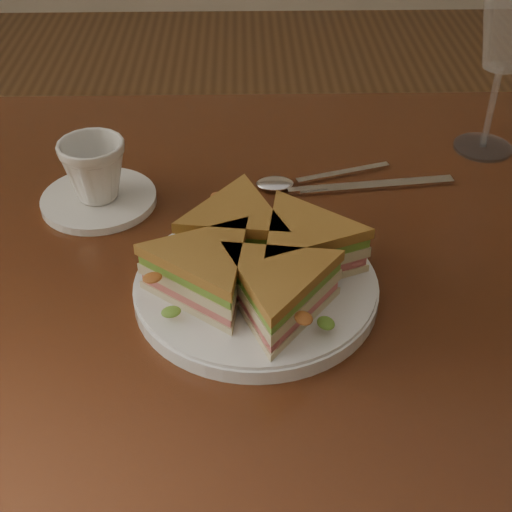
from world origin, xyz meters
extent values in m
cube|color=#37180C|center=(0.00, 0.00, 0.73)|extent=(1.20, 0.80, 0.04)
cylinder|color=white|center=(-0.05, -0.08, 0.76)|extent=(0.25, 0.25, 0.02)
cube|color=silver|center=(0.07, 0.15, 0.75)|extent=(0.13, 0.05, 0.00)
ellipsoid|color=silver|center=(-0.02, 0.12, 0.76)|extent=(0.05, 0.03, 0.01)
cube|color=silver|center=(0.11, 0.12, 0.75)|extent=(0.20, 0.04, 0.00)
cube|color=silver|center=(0.02, 0.11, 0.75)|extent=(0.05, 0.02, 0.00)
cylinder|color=white|center=(0.27, 0.22, 0.75)|extent=(0.08, 0.08, 0.00)
cylinder|color=white|center=(0.27, 0.22, 0.81)|extent=(0.01, 0.01, 0.11)
cone|color=white|center=(0.27, 0.22, 0.93)|extent=(0.09, 0.09, 0.12)
cylinder|color=white|center=(-0.24, 0.09, 0.76)|extent=(0.14, 0.14, 0.01)
imported|color=white|center=(-0.24, 0.09, 0.80)|extent=(0.09, 0.09, 0.07)
camera|label=1|loc=(-0.06, -0.64, 1.23)|focal=50.00mm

